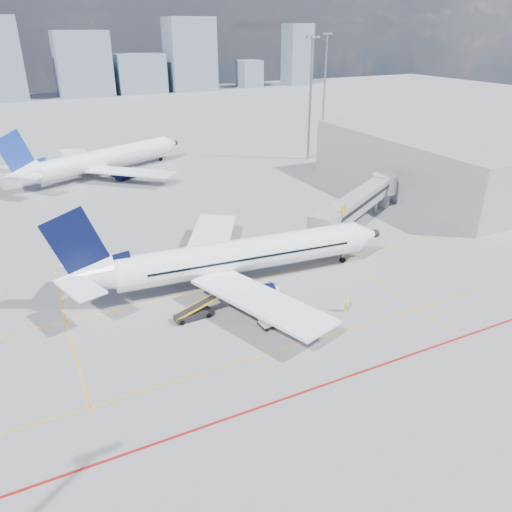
% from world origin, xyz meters
% --- Properties ---
extents(ground, '(420.00, 420.00, 0.00)m').
position_xyz_m(ground, '(0.00, 0.00, 0.00)').
color(ground, gray).
rests_on(ground, ground).
extents(apron_markings, '(90.00, 35.12, 0.01)m').
position_xyz_m(apron_markings, '(-0.58, -3.91, 0.01)').
color(apron_markings, '#DD9C0B').
rests_on(apron_markings, ground).
extents(jet_bridge, '(23.55, 15.78, 6.30)m').
position_xyz_m(jet_bridge, '(23.51, 16.91, 3.74)').
color(jet_bridge, gray).
rests_on(jet_bridge, ground).
extents(terminal_block, '(10.00, 42.00, 10.00)m').
position_xyz_m(terminal_block, '(39.95, 26.00, 5.00)').
color(terminal_block, gray).
rests_on(terminal_block, ground).
extents(floodlight_mast_ne, '(3.20, 0.61, 25.45)m').
position_xyz_m(floodlight_mast_ne, '(38.00, 55.00, 13.59)').
color(floodlight_mast_ne, gray).
rests_on(floodlight_mast_ne, ground).
extents(floodlight_mast_far, '(3.20, 0.61, 25.45)m').
position_xyz_m(floodlight_mast_far, '(65.00, 90.00, 13.59)').
color(floodlight_mast_far, gray).
rests_on(floodlight_mast_far, ground).
extents(distant_skyline, '(247.39, 15.83, 30.91)m').
position_xyz_m(distant_skyline, '(3.01, 190.00, 12.53)').
color(distant_skyline, slate).
rests_on(distant_skyline, ground).
extents(main_aircraft, '(39.45, 34.33, 11.52)m').
position_xyz_m(main_aircraft, '(-1.46, 8.30, 3.22)').
color(main_aircraft, white).
rests_on(main_aircraft, ground).
extents(second_aircraft, '(37.90, 31.97, 11.71)m').
position_xyz_m(second_aircraft, '(-6.05, 61.69, 3.22)').
color(second_aircraft, white).
rests_on(second_aircraft, ground).
extents(baggage_tug, '(2.58, 2.07, 1.58)m').
position_xyz_m(baggage_tug, '(1.41, -3.45, 0.76)').
color(baggage_tug, white).
rests_on(baggage_tug, ground).
extents(cargo_dolly, '(3.38, 1.59, 1.83)m').
position_xyz_m(cargo_dolly, '(-1.22, -2.00, 1.00)').
color(cargo_dolly, black).
rests_on(cargo_dolly, ground).
extents(belt_loader, '(5.50, 1.63, 2.23)m').
position_xyz_m(belt_loader, '(-8.04, 2.81, 0.58)').
color(belt_loader, black).
rests_on(belt_loader, ground).
extents(ramp_worker, '(0.73, 0.83, 1.90)m').
position_xyz_m(ramp_worker, '(6.80, -3.05, 0.95)').
color(ramp_worker, yellow).
rests_on(ramp_worker, ground).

